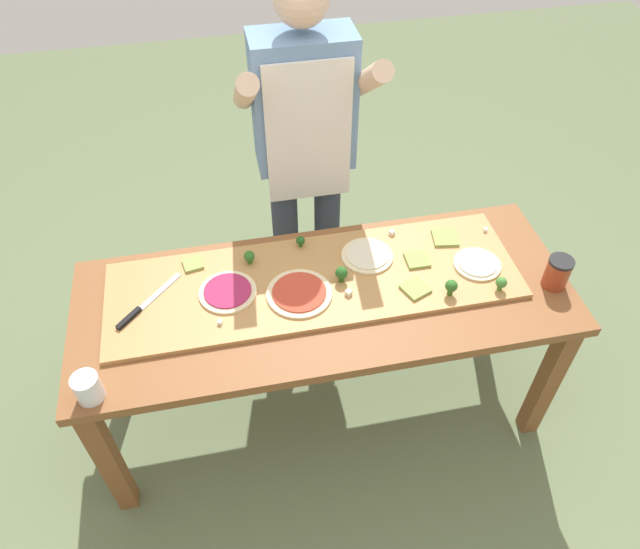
# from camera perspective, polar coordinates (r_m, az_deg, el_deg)

# --- Properties ---
(ground_plane) EXTENTS (8.00, 8.00, 0.00)m
(ground_plane) POSITION_cam_1_polar(r_m,az_deg,el_deg) (2.79, 0.35, -12.19)
(ground_plane) COLOR #60704C
(prep_table) EXTENTS (1.85, 0.71, 0.74)m
(prep_table) POSITION_cam_1_polar(r_m,az_deg,el_deg) (2.27, 0.42, -3.54)
(prep_table) COLOR brown
(prep_table) RESTS_ON ground
(cutting_board) EXTENTS (1.55, 0.47, 0.02)m
(cutting_board) POSITION_cam_1_polar(r_m,az_deg,el_deg) (2.23, -0.52, -0.62)
(cutting_board) COLOR #B27F47
(cutting_board) RESTS_ON prep_table
(chefs_knife) EXTENTS (0.23, 0.25, 0.02)m
(chefs_knife) POSITION_cam_1_polar(r_m,az_deg,el_deg) (2.21, -16.91, -3.10)
(chefs_knife) COLOR #B7BABF
(chefs_knife) RESTS_ON cutting_board
(pizza_whole_cheese_artichoke) EXTENTS (0.20, 0.20, 0.02)m
(pizza_whole_cheese_artichoke) POSITION_cam_1_polar(r_m,az_deg,el_deg) (2.31, 4.57, 1.84)
(pizza_whole_cheese_artichoke) COLOR beige
(pizza_whole_cheese_artichoke) RESTS_ON cutting_board
(pizza_whole_white_garlic) EXTENTS (0.18, 0.18, 0.02)m
(pizza_whole_white_garlic) POSITION_cam_1_polar(r_m,az_deg,el_deg) (2.35, 14.93, 1.00)
(pizza_whole_white_garlic) COLOR beige
(pizza_whole_white_garlic) RESTS_ON cutting_board
(pizza_whole_tomato_red) EXTENTS (0.24, 0.24, 0.02)m
(pizza_whole_tomato_red) POSITION_cam_1_polar(r_m,az_deg,el_deg) (2.17, -2.01, -1.79)
(pizza_whole_tomato_red) COLOR beige
(pizza_whole_tomato_red) RESTS_ON cutting_board
(pizza_whole_beet_magenta) EXTENTS (0.21, 0.21, 0.02)m
(pizza_whole_beet_magenta) POSITION_cam_1_polar(r_m,az_deg,el_deg) (2.20, -8.89, -1.65)
(pizza_whole_beet_magenta) COLOR beige
(pizza_whole_beet_magenta) RESTS_ON cutting_board
(pizza_slice_far_left) EXTENTS (0.09, 0.09, 0.01)m
(pizza_slice_far_left) POSITION_cam_1_polar(r_m,az_deg,el_deg) (2.32, 9.36, 1.40)
(pizza_slice_far_left) COLOR #899E4C
(pizza_slice_far_left) RESTS_ON cutting_board
(pizza_slice_center) EXTENTS (0.11, 0.11, 0.01)m
(pizza_slice_center) POSITION_cam_1_polar(r_m,az_deg,el_deg) (2.21, 9.19, -1.37)
(pizza_slice_center) COLOR #899E4C
(pizza_slice_center) RESTS_ON cutting_board
(pizza_slice_near_left) EXTENTS (0.11, 0.11, 0.01)m
(pizza_slice_near_left) POSITION_cam_1_polar(r_m,az_deg,el_deg) (2.43, 11.97, 3.49)
(pizza_slice_near_left) COLOR #899E4C
(pizza_slice_near_left) RESTS_ON cutting_board
(pizza_slice_near_right) EXTENTS (0.08, 0.08, 0.01)m
(pizza_slice_near_right) POSITION_cam_1_polar(r_m,az_deg,el_deg) (2.32, -12.17, 0.98)
(pizza_slice_near_right) COLOR #899E4C
(pizza_slice_near_right) RESTS_ON cutting_board
(broccoli_floret_back_right) EXTENTS (0.04, 0.04, 0.06)m
(broccoli_floret_back_right) POSITION_cam_1_polar(r_m,az_deg,el_deg) (2.26, 17.08, -0.78)
(broccoli_floret_back_right) COLOR #487A23
(broccoli_floret_back_right) RESTS_ON cutting_board
(broccoli_floret_back_mid) EXTENTS (0.05, 0.05, 0.07)m
(broccoli_floret_back_mid) POSITION_cam_1_polar(r_m,az_deg,el_deg) (2.19, 2.09, 0.12)
(broccoli_floret_back_mid) COLOR #2C5915
(broccoli_floret_back_mid) RESTS_ON cutting_board
(broccoli_floret_center_left) EXTENTS (0.03, 0.03, 0.05)m
(broccoli_floret_center_left) POSITION_cam_1_polar(r_m,az_deg,el_deg) (2.34, -1.90, 3.28)
(broccoli_floret_center_left) COLOR #2C5915
(broccoli_floret_center_left) RESTS_ON cutting_board
(broccoli_floret_front_right) EXTENTS (0.04, 0.04, 0.06)m
(broccoli_floret_front_right) POSITION_cam_1_polar(r_m,az_deg,el_deg) (2.28, -6.84, 1.73)
(broccoli_floret_front_right) COLOR #366618
(broccoli_floret_front_right) RESTS_ON cutting_board
(broccoli_floret_center_right) EXTENTS (0.05, 0.05, 0.07)m
(broccoli_floret_center_right) POSITION_cam_1_polar(r_m,az_deg,el_deg) (2.19, 12.55, -1.13)
(broccoli_floret_center_right) COLOR #366618
(broccoli_floret_center_right) RESTS_ON cutting_board
(cheese_crumble_a) EXTENTS (0.03, 0.03, 0.02)m
(cheese_crumble_a) POSITION_cam_1_polar(r_m,az_deg,el_deg) (2.42, 6.95, 4.04)
(cheese_crumble_a) COLOR white
(cheese_crumble_a) RESTS_ON cutting_board
(cheese_crumble_b) EXTENTS (0.03, 0.03, 0.02)m
(cheese_crumble_b) POSITION_cam_1_polar(r_m,az_deg,el_deg) (2.16, 2.77, -1.76)
(cheese_crumble_b) COLOR silver
(cheese_crumble_b) RESTS_ON cutting_board
(cheese_crumble_c) EXTENTS (0.02, 0.02, 0.02)m
(cheese_crumble_c) POSITION_cam_1_polar(r_m,az_deg,el_deg) (2.10, -9.63, -4.57)
(cheese_crumble_c) COLOR white
(cheese_crumble_c) RESTS_ON cutting_board
(cheese_crumble_d) EXTENTS (0.02, 0.02, 0.02)m
(cheese_crumble_d) POSITION_cam_1_polar(r_m,az_deg,el_deg) (2.51, 15.66, 4.17)
(cheese_crumble_d) COLOR white
(cheese_crumble_d) RESTS_ON cutting_board
(flour_cup) EXTENTS (0.09, 0.09, 0.10)m
(flour_cup) POSITION_cam_1_polar(r_m,az_deg,el_deg) (2.03, -21.45, -10.23)
(flour_cup) COLOR white
(flour_cup) RESTS_ON prep_table
(sauce_jar) EXTENTS (0.09, 0.09, 0.13)m
(sauce_jar) POSITION_cam_1_polar(r_m,az_deg,el_deg) (2.36, 21.92, 0.18)
(sauce_jar) COLOR #99381E
(sauce_jar) RESTS_ON prep_table
(cook_center) EXTENTS (0.54, 0.39, 1.67)m
(cook_center) POSITION_cam_1_polar(r_m,az_deg,el_deg) (2.50, -1.48, 12.66)
(cook_center) COLOR #333847
(cook_center) RESTS_ON ground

